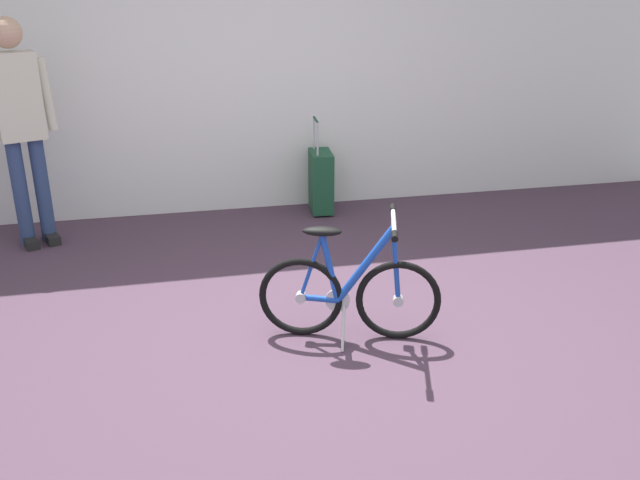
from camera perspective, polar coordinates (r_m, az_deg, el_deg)
The scene contains 5 objects.
ground_plane at distance 3.79m, azimuth -0.16°, elevation -9.81°, with size 8.06×8.06×0.00m, color #473342.
back_wall at distance 5.94m, azimuth -5.93°, elevation 15.25°, with size 8.06×0.10×2.68m, color white.
folding_bike_foreground at distance 3.87m, azimuth 2.46°, elevation -4.33°, with size 1.01×0.52×0.74m.
visitor_near_wall at distance 5.53m, azimuth -23.85°, elevation 9.28°, with size 0.50×0.36×1.69m.
rolling_suitcase at distance 5.95m, azimuth 0.08°, elevation 4.99°, with size 0.21×0.37×0.83m.
Camera 1 is at (-0.69, -3.17, 1.97)m, focal length 38.17 mm.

